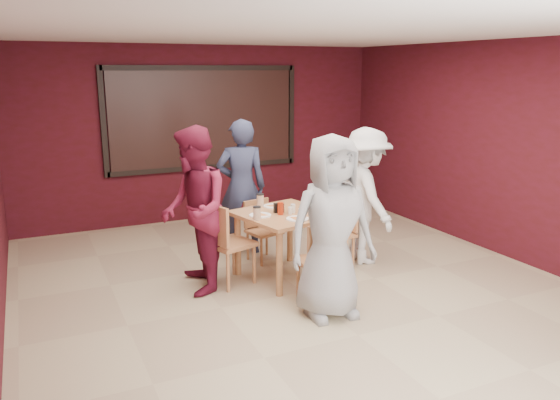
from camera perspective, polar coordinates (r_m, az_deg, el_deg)
name	(u,v)px	position (r m, az deg, el deg)	size (l,w,h in m)	color
floor	(303,292)	(6.18, 2.39, -9.59)	(7.00, 7.00, 0.00)	tan
window_blinds	(204,118)	(8.92, -7.91, 8.44)	(3.00, 0.02, 1.50)	black
dining_table	(285,221)	(6.39, 0.54, -2.19)	(1.21, 1.21, 0.95)	#C1804F
chair_front	(323,258)	(5.72, 4.50, -6.08)	(0.48, 0.48, 0.91)	#BA7F48
chair_back	(261,226)	(7.06, -2.00, -2.78)	(0.45, 0.45, 0.78)	#BA7F48
chair_left	(225,239)	(6.22, -5.80, -4.10)	(0.59, 0.59, 0.97)	#BA7F48
chair_right	(340,229)	(6.87, 6.27, -2.99)	(0.43, 0.43, 0.85)	#BA7F48
diner_front	(331,227)	(5.37, 5.40, -2.86)	(0.90, 0.58, 1.83)	#969696
diner_back	(241,187)	(7.25, -4.05, 1.37)	(0.66, 0.43, 1.80)	#2B314D
diner_left	(194,211)	(6.02, -8.96, -1.11)	(0.90, 0.70, 1.85)	maroon
diner_right	(365,196)	(6.96, 8.92, 0.40)	(1.11, 0.64, 1.73)	silver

